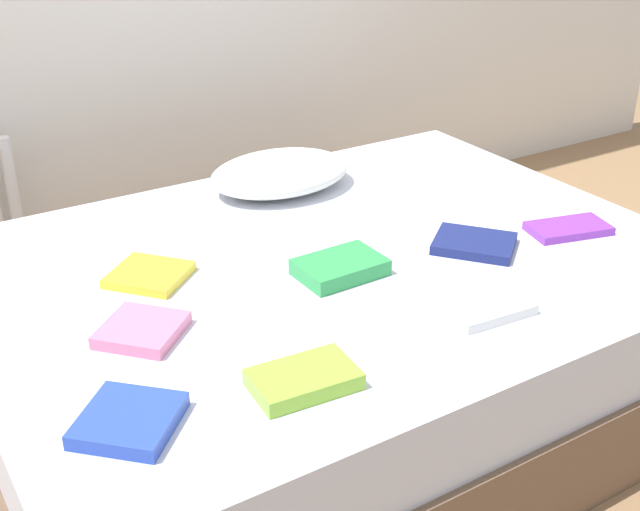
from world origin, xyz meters
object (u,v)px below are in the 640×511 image
textbook_navy (474,244)px  textbook_yellow (149,275)px  textbook_white (481,304)px  pillow (280,173)px  textbook_purple (568,228)px  textbook_lime (304,379)px  textbook_pink (142,330)px  textbook_green (340,267)px  textbook_blue (129,420)px  bed (329,332)px

textbook_navy → textbook_yellow: 0.91m
textbook_yellow → textbook_white: bearing=7.1°
textbook_white → pillow: bearing=96.4°
textbook_white → textbook_purple: size_ratio=0.89×
pillow → textbook_lime: 1.13m
textbook_pink → textbook_green: bearing=-41.5°
textbook_yellow → textbook_blue: bearing=-65.5°
bed → textbook_navy: size_ratio=9.01×
textbook_navy → textbook_pink: (-0.98, 0.06, 0.00)m
textbook_lime → textbook_yellow: (-0.10, 0.63, -0.01)m
textbook_blue → textbook_yellow: size_ratio=0.99×
textbook_blue → bed: bearing=74.3°
textbook_blue → textbook_yellow: (0.26, 0.57, -0.00)m
textbook_navy → textbook_pink: textbook_pink is taller
bed → textbook_yellow: 0.57m
textbook_lime → textbook_green: 0.52m
pillow → textbook_yellow: pillow is taller
bed → textbook_yellow: size_ratio=10.49×
textbook_green → textbook_pink: (-0.56, -0.01, -0.01)m
textbook_green → textbook_yellow: 0.51m
textbook_blue → textbook_navy: bearing=57.0°
pillow → textbook_purple: bearing=-53.6°
textbook_green → textbook_pink: 0.56m
textbook_purple → textbook_navy: textbook_navy is taller
textbook_purple → textbook_white: bearing=-144.4°
bed → textbook_white: textbook_white is taller
textbook_white → textbook_green: bearing=125.0°
textbook_navy → textbook_pink: bearing=-132.1°
textbook_lime → textbook_purple: textbook_lime is taller
textbook_navy → textbook_green: bearing=-137.9°
pillow → textbook_yellow: (-0.61, -0.37, -0.04)m
textbook_pink → pillow: bearing=-1.7°
textbook_purple → textbook_green: bearing=-176.0°
textbook_green → textbook_blue: bearing=-156.9°
textbook_purple → textbook_yellow: (-1.17, 0.38, 0.00)m
pillow → textbook_lime: size_ratio=2.17×
textbook_green → textbook_navy: 0.42m
bed → textbook_green: textbook_green is taller
textbook_blue → textbook_purple: bearing=51.7°
textbook_white → textbook_blue: (-0.91, 0.02, 0.00)m
textbook_green → textbook_pink: size_ratio=1.28×
textbook_white → textbook_pink: size_ratio=1.20×
textbook_purple → textbook_green: (-0.73, 0.14, 0.01)m
textbook_green → textbook_pink: bearing=179.8°
textbook_green → textbook_yellow: (-0.44, 0.25, -0.01)m
textbook_pink → textbook_yellow: textbook_pink is taller
textbook_yellow → bed: bearing=33.3°
textbook_yellow → textbook_navy: bearing=29.3°
pillow → textbook_blue: 1.29m
textbook_navy → textbook_yellow: (-0.86, 0.32, -0.00)m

